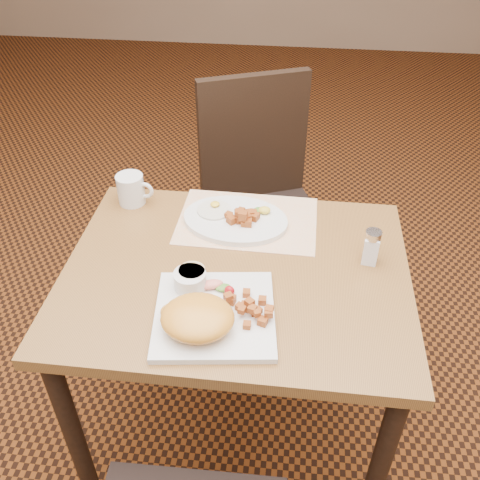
% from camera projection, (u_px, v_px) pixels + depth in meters
% --- Properties ---
extents(ground, '(8.00, 8.00, 0.00)m').
position_uv_depth(ground, '(237.00, 431.00, 1.86)').
color(ground, black).
rests_on(ground, ground).
extents(table, '(0.90, 0.70, 0.75)m').
position_uv_depth(table, '(236.00, 300.00, 1.46)').
color(table, brown).
rests_on(table, ground).
extents(chair_far, '(0.55, 0.56, 0.97)m').
position_uv_depth(chair_far, '(261.00, 194.00, 2.05)').
color(chair_far, black).
rests_on(chair_far, ground).
extents(placemat, '(0.40, 0.29, 0.00)m').
position_uv_depth(placemat, '(247.00, 221.00, 1.56)').
color(placemat, white).
rests_on(placemat, table).
extents(plate_square, '(0.31, 0.31, 0.02)m').
position_uv_depth(plate_square, '(215.00, 315.00, 1.26)').
color(plate_square, silver).
rests_on(plate_square, table).
extents(plate_oval, '(0.33, 0.26, 0.02)m').
position_uv_depth(plate_oval, '(235.00, 220.00, 1.55)').
color(plate_oval, silver).
rests_on(plate_oval, placemat).
extents(hollandaise_mound, '(0.18, 0.15, 0.06)m').
position_uv_depth(hollandaise_mound, '(197.00, 318.00, 1.20)').
color(hollandaise_mound, gold).
rests_on(hollandaise_mound, plate_square).
extents(ramekin, '(0.08, 0.09, 0.04)m').
position_uv_depth(ramekin, '(190.00, 279.00, 1.31)').
color(ramekin, silver).
rests_on(ramekin, plate_square).
extents(garnish_sq, '(0.10, 0.06, 0.03)m').
position_uv_depth(garnish_sq, '(218.00, 287.00, 1.31)').
color(garnish_sq, '#387223').
rests_on(garnish_sq, plate_square).
extents(fried_egg, '(0.10, 0.10, 0.02)m').
position_uv_depth(fried_egg, '(214.00, 209.00, 1.57)').
color(fried_egg, white).
rests_on(fried_egg, plate_oval).
extents(garnish_ov, '(0.05, 0.03, 0.02)m').
position_uv_depth(garnish_ov, '(263.00, 210.00, 1.56)').
color(garnish_ov, '#387223').
rests_on(garnish_ov, plate_oval).
extents(salt_shaker, '(0.05, 0.05, 0.10)m').
position_uv_depth(salt_shaker, '(371.00, 246.00, 1.39)').
color(salt_shaker, white).
rests_on(salt_shaker, table).
extents(coffee_mug, '(0.11, 0.08, 0.09)m').
position_uv_depth(coffee_mug, '(132.00, 189.00, 1.61)').
color(coffee_mug, silver).
rests_on(coffee_mug, table).
extents(home_fries_sq, '(0.12, 0.12, 0.03)m').
position_uv_depth(home_fries_sq, '(251.00, 308.00, 1.24)').
color(home_fries_sq, '#AE541C').
rests_on(home_fries_sq, plate_square).
extents(home_fries_ov, '(0.10, 0.07, 0.04)m').
position_uv_depth(home_fries_ov, '(243.00, 216.00, 1.52)').
color(home_fries_ov, '#AE541C').
rests_on(home_fries_ov, plate_oval).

